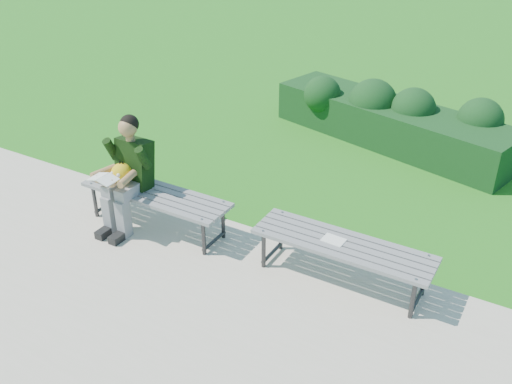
{
  "coord_description": "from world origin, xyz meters",
  "views": [
    {
      "loc": [
        2.86,
        -4.8,
        3.62
      ],
      "look_at": [
        0.25,
        -0.29,
        0.69
      ],
      "focal_mm": 40.0,
      "sensor_mm": 36.0,
      "label": 1
    }
  ],
  "objects_px": {
    "bench_right": "(343,248)",
    "paper_sheet": "(334,240)",
    "hedge": "(393,118)",
    "bench_left": "(156,197)",
    "seated_boy": "(127,171)"
  },
  "relations": [
    {
      "from": "bench_right",
      "to": "paper_sheet",
      "type": "bearing_deg",
      "value": -180.0
    },
    {
      "from": "hedge",
      "to": "paper_sheet",
      "type": "xyz_separation_m",
      "value": [
        0.57,
        -3.58,
        0.08
      ]
    },
    {
      "from": "hedge",
      "to": "bench_right",
      "type": "distance_m",
      "value": 3.64
    },
    {
      "from": "bench_left",
      "to": "seated_boy",
      "type": "distance_m",
      "value": 0.43
    },
    {
      "from": "hedge",
      "to": "bench_left",
      "type": "relative_size",
      "value": 2.16
    },
    {
      "from": "hedge",
      "to": "seated_boy",
      "type": "distance_m",
      "value": 4.24
    },
    {
      "from": "hedge",
      "to": "bench_right",
      "type": "bearing_deg",
      "value": -79.43
    },
    {
      "from": "bench_right",
      "to": "hedge",
      "type": "bearing_deg",
      "value": 100.57
    },
    {
      "from": "bench_left",
      "to": "hedge",
      "type": "bearing_deg",
      "value": 67.28
    },
    {
      "from": "bench_left",
      "to": "paper_sheet",
      "type": "distance_m",
      "value": 2.12
    },
    {
      "from": "paper_sheet",
      "to": "bench_left",
      "type": "bearing_deg",
      "value": -176.54
    },
    {
      "from": "bench_left",
      "to": "paper_sheet",
      "type": "height_order",
      "value": "bench_left"
    },
    {
      "from": "seated_boy",
      "to": "paper_sheet",
      "type": "height_order",
      "value": "seated_boy"
    },
    {
      "from": "hedge",
      "to": "seated_boy",
      "type": "relative_size",
      "value": 2.95
    },
    {
      "from": "seated_boy",
      "to": "paper_sheet",
      "type": "relative_size",
      "value": 5.75
    }
  ]
}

